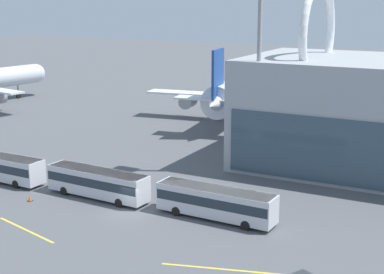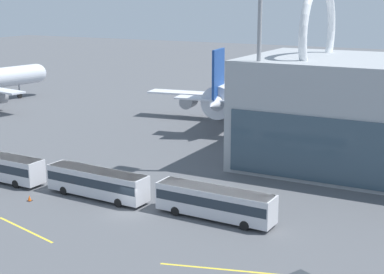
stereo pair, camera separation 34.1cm
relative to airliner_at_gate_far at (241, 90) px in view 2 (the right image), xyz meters
name	(u,v)px [view 2 (the right image)]	position (x,y,z in m)	size (l,w,h in m)	color
ground_plane	(125,213)	(8.48, -50.72, -5.65)	(440.00, 440.00, 0.00)	#515459
airliner_at_gate_far	(241,90)	(0.00, 0.00, 0.00)	(35.71, 37.56, 14.47)	silver
shuttle_bus_0	(0,165)	(-12.07, -48.52, -3.71)	(13.11, 3.21, 3.30)	silver
shuttle_bus_1	(97,181)	(2.85, -48.09, -3.71)	(13.15, 3.45, 3.30)	silver
shuttle_bus_2	(215,201)	(17.77, -47.74, -3.71)	(13.11, 3.22, 3.30)	silver
floodlight_mast	(260,5)	(15.40, -30.36, 16.09)	(3.13, 3.13, 30.25)	gray
lane_stripe_1	(25,229)	(2.26, -59.33, -5.65)	(9.61, 0.25, 0.01)	yellow
lane_stripe_2	(223,269)	(23.57, -58.00, -5.65)	(11.14, 0.25, 0.01)	yellow
traffic_cone_0	(29,198)	(-3.32, -52.69, -5.33)	(0.55, 0.55, 0.66)	black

